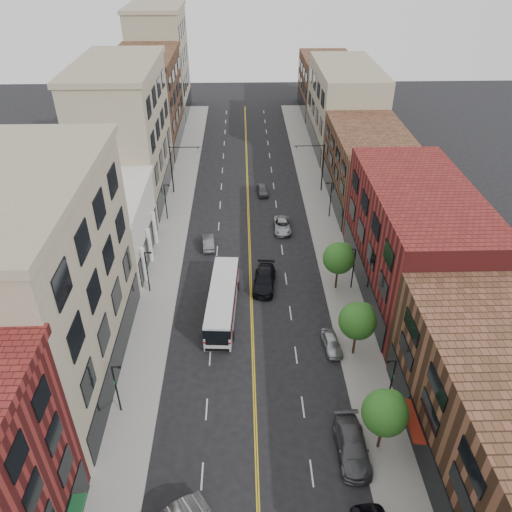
{
  "coord_description": "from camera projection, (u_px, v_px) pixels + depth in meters",
  "views": [
    {
      "loc": [
        -0.69,
        -19.34,
        33.43
      ],
      "look_at": [
        0.53,
        23.23,
        5.0
      ],
      "focal_mm": 35.0,
      "sensor_mm": 36.0,
      "label": 1
    }
  ],
  "objects": [
    {
      "name": "bldg_l_far_a",
      "position": [
        125.0,
        135.0,
        69.16
      ],
      "size": [
        10.0,
        20.0,
        18.0
      ],
      "primitive_type": "cube",
      "color": "gray",
      "rests_on": "ground"
    },
    {
      "name": "car_lane_b",
      "position": [
        282.0,
        226.0,
        64.98
      ],
      "size": [
        2.22,
        4.72,
        1.31
      ],
      "primitive_type": "imported",
      "rotation": [
        0.0,
        0.0,
        -0.01
      ],
      "color": "#A2A5A9",
      "rests_on": "ground"
    },
    {
      "name": "signal_mast_right",
      "position": [
        318.0,
        162.0,
        72.23
      ],
      "size": [
        4.49,
        0.18,
        7.2
      ],
      "color": "black",
      "rests_on": "sidewalk_right"
    },
    {
      "name": "car_parked_mid",
      "position": [
        352.0,
        446.0,
        37.35
      ],
      "size": [
        2.35,
        5.66,
        1.64
      ],
      "primitive_type": "imported",
      "rotation": [
        0.0,
        0.0,
        0.01
      ],
      "color": "#47474B",
      "rests_on": "ground"
    },
    {
      "name": "bldg_r_mid",
      "position": [
        414.0,
        241.0,
        51.69
      ],
      "size": [
        10.0,
        22.0,
        12.0
      ],
      "primitive_type": "cube",
      "color": "maroon",
      "rests_on": "ground"
    },
    {
      "name": "tree_r_1",
      "position": [
        386.0,
        411.0,
        35.97
      ],
      "size": [
        3.4,
        3.4,
        5.59
      ],
      "color": "black",
      "rests_on": "sidewalk_right"
    },
    {
      "name": "bldg_r_far_a",
      "position": [
        369.0,
        168.0,
        69.7
      ],
      "size": [
        10.0,
        20.0,
        10.0
      ],
      "primitive_type": "cube",
      "color": "#533521",
      "rests_on": "ground"
    },
    {
      "name": "bldg_l_white",
      "position": [
        103.0,
        228.0,
        57.8
      ],
      "size": [
        10.0,
        14.0,
        8.0
      ],
      "primitive_type": "cube",
      "color": "silver",
      "rests_on": "ground"
    },
    {
      "name": "city_bus",
      "position": [
        222.0,
        300.0,
        50.44
      ],
      "size": [
        3.37,
        11.86,
        3.02
      ],
      "rotation": [
        0.0,
        0.0,
        -0.06
      ],
      "color": "silver",
      "rests_on": "ground"
    },
    {
      "name": "lamp_r_2",
      "position": [
        353.0,
        266.0,
        53.22
      ],
      "size": [
        0.81,
        0.55,
        5.05
      ],
      "color": "black",
      "rests_on": "sidewalk_right"
    },
    {
      "name": "tree_r_3",
      "position": [
        340.0,
        257.0,
        52.6
      ],
      "size": [
        3.4,
        3.4,
        5.59
      ],
      "color": "black",
      "rests_on": "sidewalk_right"
    },
    {
      "name": "bldg_l_far_b",
      "position": [
        148.0,
        103.0,
        86.62
      ],
      "size": [
        10.0,
        20.0,
        15.0
      ],
      "primitive_type": "cube",
      "color": "#533521",
      "rests_on": "ground"
    },
    {
      "name": "car_lane_a",
      "position": [
        264.0,
        280.0,
        54.8
      ],
      "size": [
        3.0,
        5.92,
        1.65
      ],
      "primitive_type": "imported",
      "rotation": [
        0.0,
        0.0,
        -0.13
      ],
      "color": "black",
      "rests_on": "ground"
    },
    {
      "name": "car_lane_c",
      "position": [
        262.0,
        190.0,
        73.71
      ],
      "size": [
        1.84,
        3.87,
        1.28
      ],
      "primitive_type": "imported",
      "rotation": [
        0.0,
        0.0,
        0.09
      ],
      "color": "#4E4E53",
      "rests_on": "ground"
    },
    {
      "name": "lamp_l_2",
      "position": [
        147.0,
        270.0,
        52.7
      ],
      "size": [
        0.81,
        0.55,
        5.05
      ],
      "color": "black",
      "rests_on": "sidewalk_left"
    },
    {
      "name": "tree_r_2",
      "position": [
        358.0,
        320.0,
        44.29
      ],
      "size": [
        3.4,
        3.4,
        5.59
      ],
      "color": "black",
      "rests_on": "sidewalk_right"
    },
    {
      "name": "lamp_l_1",
      "position": [
        116.0,
        386.0,
        39.4
      ],
      "size": [
        0.81,
        0.55,
        5.05
      ],
      "color": "black",
      "rests_on": "sidewalk_left"
    },
    {
      "name": "sidewalk_right",
      "position": [
        327.0,
        236.0,
        63.95
      ],
      "size": [
        4.0,
        110.0,
        0.15
      ],
      "primitive_type": "cube",
      "color": "gray",
      "rests_on": "ground"
    },
    {
      "name": "bldg_r_far_c",
      "position": [
        327.0,
        85.0,
        103.51
      ],
      "size": [
        10.0,
        18.0,
        11.0
      ],
      "primitive_type": "cube",
      "color": "#533521",
      "rests_on": "ground"
    },
    {
      "name": "bldg_l_tanoffice",
      "position": [
        42.0,
        289.0,
        40.06
      ],
      "size": [
        10.0,
        22.0,
        18.0
      ],
      "primitive_type": "cube",
      "color": "gray",
      "rests_on": "ground"
    },
    {
      "name": "car_parked_far",
      "position": [
        332.0,
        343.0,
        46.78
      ],
      "size": [
        1.89,
        3.92,
        1.29
      ],
      "primitive_type": "imported",
      "rotation": [
        0.0,
        0.0,
        0.1
      ],
      "color": "#ABAEB3",
      "rests_on": "ground"
    },
    {
      "name": "signal_mast_left",
      "position": [
        176.0,
        164.0,
        71.74
      ],
      "size": [
        4.49,
        0.18,
        7.2
      ],
      "color": "black",
      "rests_on": "sidewalk_left"
    },
    {
      "name": "lamp_r_3",
      "position": [
        330.0,
        198.0,
        66.52
      ],
      "size": [
        0.81,
        0.55,
        5.05
      ],
      "color": "black",
      "rests_on": "sidewalk_right"
    },
    {
      "name": "lamp_r_1",
      "position": [
        391.0,
        380.0,
        39.92
      ],
      "size": [
        0.81,
        0.55,
        5.05
      ],
      "color": "black",
      "rests_on": "sidewalk_right"
    },
    {
      "name": "lamp_l_3",
      "position": [
        166.0,
        200.0,
        66.0
      ],
      "size": [
        0.81,
        0.55,
        5.05
      ],
      "color": "black",
      "rests_on": "sidewalk_left"
    },
    {
      "name": "bldg_r_far_b",
      "position": [
        344.0,
        108.0,
        86.05
      ],
      "size": [
        10.0,
        22.0,
        14.0
      ],
      "primitive_type": "cube",
      "color": "gray",
      "rests_on": "ground"
    },
    {
      "name": "bldg_l_far_c",
      "position": [
        160.0,
        64.0,
        100.2
      ],
      "size": [
        10.0,
        16.0,
        20.0
      ],
      "primitive_type": "cube",
      "color": "gray",
      "rests_on": "ground"
    },
    {
      "name": "sidewalk_left",
      "position": [
        171.0,
        238.0,
        63.48
      ],
      "size": [
        4.0,
        110.0,
        0.15
      ],
      "primitive_type": "cube",
      "color": "gray",
      "rests_on": "ground"
    },
    {
      "name": "ground",
      "position": [
        258.0,
        501.0,
        34.66
      ],
      "size": [
        220.0,
        220.0,
        0.0
      ],
      "primitive_type": "plane",
      "color": "black",
      "rests_on": "ground"
    },
    {
      "name": "car_lane_behind",
      "position": [
        208.0,
        242.0,
        61.58
      ],
      "size": [
        1.75,
        4.07,
        1.3
      ],
      "primitive_type": "imported",
      "rotation": [
        0.0,
        0.0,
        3.24
      ],
      "color": "#56565C",
      "rests_on": "ground"
    }
  ]
}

